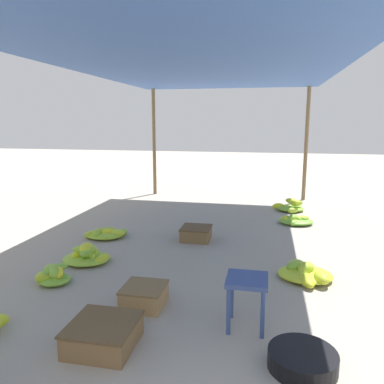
% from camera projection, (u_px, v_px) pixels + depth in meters
% --- Properties ---
extents(canopy_post_back_left, '(0.08, 0.08, 2.44)m').
position_uv_depth(canopy_post_back_left, '(154.00, 143.00, 8.74)').
color(canopy_post_back_left, olive).
rests_on(canopy_post_back_left, ground).
extents(canopy_post_back_right, '(0.08, 0.08, 2.44)m').
position_uv_depth(canopy_post_back_right, '(306.00, 144.00, 8.07)').
color(canopy_post_back_right, olive).
rests_on(canopy_post_back_right, ground).
extents(canopy_tarp, '(3.82, 7.63, 0.04)m').
position_uv_depth(canopy_tarp, '(198.00, 61.00, 4.69)').
color(canopy_tarp, '#33569E').
rests_on(canopy_tarp, canopy_post_front_left).
extents(stool, '(0.34, 0.34, 0.45)m').
position_uv_depth(stool, '(247.00, 288.00, 3.10)').
color(stool, '#384C84').
rests_on(stool, ground).
extents(basin_black, '(0.49, 0.49, 0.13)m').
position_uv_depth(basin_black, '(302.00, 360.00, 2.63)').
color(basin_black, black).
rests_on(basin_black, ground).
extents(banana_pile_left_1, '(0.37, 0.40, 0.20)m').
position_uv_depth(banana_pile_left_1, '(53.00, 275.00, 4.00)').
color(banana_pile_left_1, yellow).
rests_on(banana_pile_left_1, ground).
extents(banana_pile_left_2, '(0.61, 0.57, 0.24)m').
position_uv_depth(banana_pile_left_2, '(87.00, 255.00, 4.62)').
color(banana_pile_left_2, '#CDD628').
rests_on(banana_pile_left_2, ground).
extents(banana_pile_left_3, '(0.63, 0.50, 0.15)m').
position_uv_depth(banana_pile_left_3, '(106.00, 233.00, 5.59)').
color(banana_pile_left_3, yellow).
rests_on(banana_pile_left_3, ground).
extents(banana_pile_right_0, '(0.59, 0.62, 0.19)m').
position_uv_depth(banana_pile_right_0, '(305.00, 273.00, 4.11)').
color(banana_pile_right_0, '#A9C82E').
rests_on(banana_pile_right_0, ground).
extents(banana_pile_right_1, '(0.57, 0.53, 0.17)m').
position_uv_depth(banana_pile_right_1, '(295.00, 220.00, 6.33)').
color(banana_pile_right_1, yellow).
rests_on(banana_pile_right_1, ground).
extents(banana_pile_right_2, '(0.62, 0.55, 0.26)m').
position_uv_depth(banana_pile_right_2, '(291.00, 207.00, 7.23)').
color(banana_pile_right_2, '#7CB636').
rests_on(banana_pile_right_2, ground).
extents(crate_near, '(0.39, 0.39, 0.20)m').
position_uv_depth(crate_near, '(144.00, 296.00, 3.52)').
color(crate_near, '#9E7A4C').
rests_on(crate_near, ground).
extents(crate_mid, '(0.43, 0.43, 0.19)m').
position_uv_depth(crate_mid, '(196.00, 233.00, 5.48)').
color(crate_mid, brown).
rests_on(crate_mid, ground).
extents(crate_far, '(0.50, 0.50, 0.20)m').
position_uv_depth(crate_far, '(103.00, 335.00, 2.88)').
color(crate_far, brown).
rests_on(crate_far, ground).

